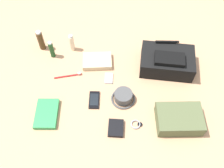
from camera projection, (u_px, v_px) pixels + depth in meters
ground_plane at (112, 88)px, 1.73m from camera, size 2.64×2.02×0.02m
backpack at (167, 61)px, 1.76m from camera, size 0.37×0.27×0.15m
toiletry_pouch at (179, 118)px, 1.55m from camera, size 0.28×0.24×0.09m
bucket_hat at (123, 97)px, 1.65m from camera, size 0.16×0.16×0.07m
cologne_bottle at (41, 40)px, 1.85m from camera, size 0.04×0.04×0.16m
shampoo_bottle at (52, 50)px, 1.81m from camera, size 0.03×0.03×0.14m
lotion_bottle at (72, 43)px, 1.85m from camera, size 0.03×0.03×0.14m
paperback_novel at (47, 114)px, 1.60m from camera, size 0.14×0.20×0.03m
cell_phone at (94, 100)px, 1.66m from camera, size 0.06×0.13×0.01m
media_player at (109, 78)px, 1.75m from camera, size 0.05×0.08×0.01m
wristwatch at (136, 124)px, 1.56m from camera, size 0.07×0.06×0.01m
toothbrush at (69, 76)px, 1.76m from camera, size 0.18×0.05×0.02m
wallet at (116, 128)px, 1.54m from camera, size 0.09×0.11×0.02m
folded_towel at (97, 61)px, 1.82m from camera, size 0.21×0.15×0.04m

